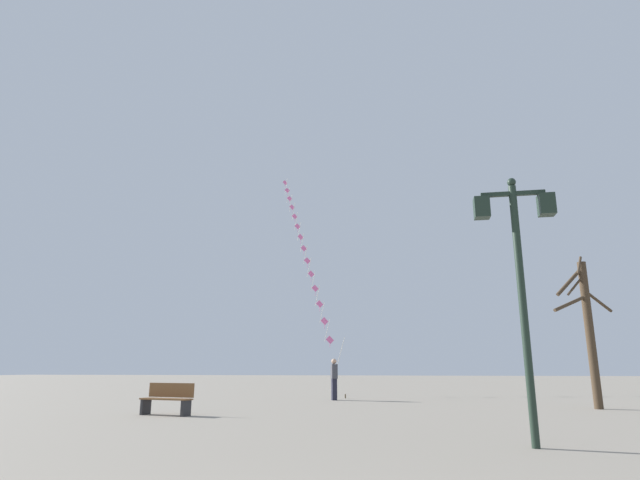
{
  "coord_description": "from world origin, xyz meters",
  "views": [
    {
      "loc": [
        1.11,
        -2.29,
        1.31
      ],
      "look_at": [
        -3.1,
        21.55,
        7.28
      ],
      "focal_mm": 29.27,
      "sensor_mm": 36.0,
      "label": 1
    }
  ],
  "objects_px": {
    "bare_tree": "(588,327)",
    "kite_flyer": "(334,378)",
    "park_bench": "(168,399)",
    "twin_lantern_lamp_post": "(518,254)",
    "kite_train": "(304,250)"
  },
  "relations": [
    {
      "from": "bare_tree",
      "to": "kite_flyer",
      "type": "bearing_deg",
      "value": 159.78
    },
    {
      "from": "bare_tree",
      "to": "park_bench",
      "type": "xyz_separation_m",
      "value": [
        -12.95,
        -4.63,
        -2.23
      ]
    },
    {
      "from": "kite_flyer",
      "to": "park_bench",
      "type": "xyz_separation_m",
      "value": [
        -3.65,
        -8.05,
        -0.45
      ]
    },
    {
      "from": "twin_lantern_lamp_post",
      "to": "kite_train",
      "type": "distance_m",
      "value": 24.95
    },
    {
      "from": "kite_flyer",
      "to": "bare_tree",
      "type": "height_order",
      "value": "bare_tree"
    },
    {
      "from": "bare_tree",
      "to": "park_bench",
      "type": "bearing_deg",
      "value": -160.33
    },
    {
      "from": "twin_lantern_lamp_post",
      "to": "park_bench",
      "type": "height_order",
      "value": "twin_lantern_lamp_post"
    },
    {
      "from": "twin_lantern_lamp_post",
      "to": "bare_tree",
      "type": "height_order",
      "value": "bare_tree"
    },
    {
      "from": "twin_lantern_lamp_post",
      "to": "kite_flyer",
      "type": "height_order",
      "value": "twin_lantern_lamp_post"
    },
    {
      "from": "kite_train",
      "to": "park_bench",
      "type": "xyz_separation_m",
      "value": [
        -0.27,
        -17.87,
        -8.35
      ]
    },
    {
      "from": "bare_tree",
      "to": "park_bench",
      "type": "relative_size",
      "value": 3.1
    },
    {
      "from": "kite_flyer",
      "to": "bare_tree",
      "type": "relative_size",
      "value": 0.33
    },
    {
      "from": "kite_train",
      "to": "kite_flyer",
      "type": "distance_m",
      "value": 13.05
    },
    {
      "from": "kite_flyer",
      "to": "twin_lantern_lamp_post",
      "type": "bearing_deg",
      "value": -177.02
    },
    {
      "from": "kite_train",
      "to": "park_bench",
      "type": "distance_m",
      "value": 19.72
    }
  ]
}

